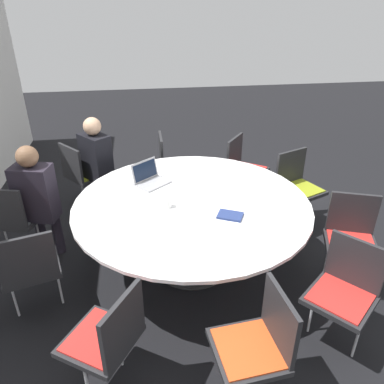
# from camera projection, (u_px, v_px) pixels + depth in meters

# --- Properties ---
(ground_plane) EXTENTS (16.00, 16.00, 0.00)m
(ground_plane) POSITION_uv_depth(u_px,v_px,m) (192.00, 265.00, 3.78)
(ground_plane) COLOR black
(conference_table) EXTENTS (2.17, 2.17, 0.74)m
(conference_table) POSITION_uv_depth(u_px,v_px,m) (192.00, 212.00, 3.49)
(conference_table) COLOR #333333
(conference_table) RESTS_ON ground_plane
(chair_0) EXTENTS (0.61, 0.60, 0.88)m
(chair_0) POSITION_uv_depth(u_px,v_px,m) (82.00, 171.00, 4.52)
(chair_0) COLOR #262628
(chair_0) RESTS_ON ground_plane
(chair_1) EXTENTS (0.51, 0.53, 0.88)m
(chair_1) POSITION_uv_depth(u_px,v_px,m) (13.00, 215.00, 3.62)
(chair_1) COLOR #262628
(chair_1) RESTS_ON ground_plane
(chair_2) EXTENTS (0.53, 0.54, 0.88)m
(chair_2) POSITION_uv_depth(u_px,v_px,m) (30.00, 265.00, 2.95)
(chair_2) COLOR #262628
(chair_2) RESTS_ON ground_plane
(chair_3) EXTENTS (0.60, 0.59, 0.88)m
(chair_3) POSITION_uv_depth(u_px,v_px,m) (108.00, 335.00, 2.35)
(chair_3) COLOR #262628
(chair_3) RESTS_ON ground_plane
(chair_4) EXTENTS (0.48, 0.46, 0.88)m
(chair_4) POSITION_uv_depth(u_px,v_px,m) (258.00, 341.00, 2.31)
(chair_4) COLOR #262628
(chair_4) RESTS_ON ground_plane
(chair_5) EXTENTS (0.61, 0.60, 0.88)m
(chair_5) POSITION_uv_depth(u_px,v_px,m) (345.00, 287.00, 2.73)
(chair_5) COLOR #262628
(chair_5) RESTS_ON ground_plane
(chair_6) EXTENTS (0.55, 0.56, 0.88)m
(chair_6) POSITION_uv_depth(u_px,v_px,m) (352.00, 235.00, 3.33)
(chair_6) COLOR #262628
(chair_6) RESTS_ON ground_plane
(chair_7) EXTENTS (0.56, 0.57, 0.88)m
(chair_7) POSITION_uv_depth(u_px,v_px,m) (297.00, 183.00, 4.24)
(chair_7) COLOR #262628
(chair_7) RESTS_ON ground_plane
(chair_8) EXTENTS (0.60, 0.60, 0.88)m
(chair_8) POSITION_uv_depth(u_px,v_px,m) (243.00, 165.00, 4.67)
(chair_8) COLOR #262628
(chair_8) RESTS_ON ground_plane
(chair_9) EXTENTS (0.44, 0.42, 0.88)m
(chair_9) POSITION_uv_depth(u_px,v_px,m) (171.00, 161.00, 4.78)
(chair_9) COLOR #262628
(chair_9) RESTS_ON ground_plane
(person_0) EXTENTS (0.42, 0.40, 1.23)m
(person_0) POSITION_uv_depth(u_px,v_px,m) (98.00, 160.00, 4.34)
(person_0) COLOR black
(person_0) RESTS_ON ground_plane
(person_1) EXTENTS (0.32, 0.40, 1.23)m
(person_1) POSITION_uv_depth(u_px,v_px,m) (37.00, 195.00, 3.58)
(person_1) COLOR #231E28
(person_1) RESTS_ON ground_plane
(laptop) EXTENTS (0.40, 0.40, 0.21)m
(laptop) POSITION_uv_depth(u_px,v_px,m) (150.00, 178.00, 3.75)
(laptop) COLOR #99999E
(laptop) RESTS_ON conference_table
(spiral_notebook) EXTENTS (0.23, 0.25, 0.02)m
(spiral_notebook) POSITION_uv_depth(u_px,v_px,m) (230.00, 215.00, 3.20)
(spiral_notebook) COLOR navy
(spiral_notebook) RESTS_ON conference_table
(coffee_cup) EXTENTS (0.08, 0.08, 0.08)m
(coffee_cup) POSITION_uv_depth(u_px,v_px,m) (168.00, 203.00, 3.33)
(coffee_cup) COLOR white
(coffee_cup) RESTS_ON conference_table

